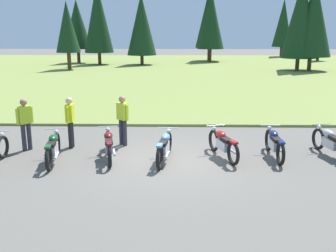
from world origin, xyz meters
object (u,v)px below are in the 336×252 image
(rider_checking_bike, at_px, (70,119))
(motorcycle_silver, at_px, (330,142))
(motorcycle_red, at_px, (223,144))
(motorcycle_sky_blue, at_px, (165,147))
(motorcycle_navy, at_px, (274,143))
(rider_near_row_end, at_px, (123,118))
(motorcycle_british_green, at_px, (53,148))
(rider_in_hivis_vest, at_px, (25,121))
(motorcycle_maroon, at_px, (109,145))

(rider_checking_bike, bearing_deg, motorcycle_silver, -4.93)
(motorcycle_red, bearing_deg, motorcycle_sky_blue, -168.58)
(motorcycle_red, relative_size, rider_checking_bike, 1.22)
(motorcycle_navy, height_order, rider_near_row_end, rider_near_row_end)
(motorcycle_british_green, relative_size, rider_in_hivis_vest, 1.25)
(motorcycle_maroon, xyz_separation_m, motorcycle_silver, (6.71, 0.44, 0.00))
(motorcycle_sky_blue, height_order, motorcycle_navy, same)
(motorcycle_silver, xyz_separation_m, rider_checking_bike, (-8.15, 0.70, 0.51))
(motorcycle_red, relative_size, motorcycle_navy, 0.97)
(motorcycle_maroon, height_order, rider_checking_bike, rider_checking_bike)
(rider_checking_bike, height_order, rider_near_row_end, same)
(rider_checking_bike, bearing_deg, motorcycle_british_green, -95.22)
(motorcycle_silver, bearing_deg, motorcycle_british_green, -174.76)
(motorcycle_silver, height_order, rider_near_row_end, rider_near_row_end)
(motorcycle_maroon, xyz_separation_m, motorcycle_red, (3.41, 0.22, 0.00))
(motorcycle_navy, xyz_separation_m, rider_in_hivis_vest, (-7.77, 0.57, 0.51))
(motorcycle_sky_blue, relative_size, rider_checking_bike, 1.25)
(motorcycle_british_green, distance_m, motorcycle_silver, 8.32)
(rider_in_hivis_vest, relative_size, rider_checking_bike, 1.00)
(motorcycle_british_green, height_order, rider_in_hivis_vest, rider_in_hivis_vest)
(motorcycle_navy, bearing_deg, motorcycle_maroon, -176.77)
(motorcycle_red, height_order, motorcycle_navy, same)
(motorcycle_british_green, height_order, rider_checking_bike, rider_checking_bike)
(motorcycle_navy, distance_m, motorcycle_silver, 1.75)
(motorcycle_maroon, height_order, motorcycle_silver, same)
(rider_checking_bike, relative_size, rider_near_row_end, 1.00)
(motorcycle_silver, bearing_deg, rider_checking_bike, 175.07)
(motorcycle_maroon, relative_size, rider_near_row_end, 1.24)
(motorcycle_red, relative_size, rider_near_row_end, 1.22)
(motorcycle_maroon, distance_m, rider_checking_bike, 1.91)
(motorcycle_red, xyz_separation_m, motorcycle_navy, (1.56, 0.06, 0.00))
(motorcycle_british_green, bearing_deg, rider_near_row_end, 44.59)
(motorcycle_british_green, xyz_separation_m, motorcycle_navy, (6.54, 0.60, 0.00))
(motorcycle_british_green, distance_m, rider_checking_bike, 1.56)
(rider_near_row_end, bearing_deg, motorcycle_british_green, -135.41)
(rider_near_row_end, bearing_deg, motorcycle_maroon, -98.85)
(motorcycle_navy, xyz_separation_m, rider_checking_bike, (-6.41, 0.87, 0.51))
(rider_checking_bike, xyz_separation_m, rider_near_row_end, (1.66, 0.31, 0.00))
(motorcycle_maroon, height_order, motorcycle_navy, same)
(motorcycle_maroon, height_order, rider_in_hivis_vest, rider_in_hivis_vest)
(motorcycle_british_green, bearing_deg, motorcycle_silver, 5.24)
(motorcycle_sky_blue, height_order, rider_checking_bike, rider_checking_bike)
(motorcycle_british_green, height_order, motorcycle_silver, same)
(motorcycle_sky_blue, distance_m, motorcycle_red, 1.79)
(motorcycle_british_green, bearing_deg, motorcycle_maroon, 11.36)
(motorcycle_maroon, height_order, motorcycle_red, same)
(motorcycle_navy, bearing_deg, rider_in_hivis_vest, 175.79)
(motorcycle_british_green, relative_size, motorcycle_silver, 1.00)
(motorcycle_british_green, distance_m, motorcycle_red, 5.01)
(motorcycle_red, bearing_deg, motorcycle_british_green, -173.87)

